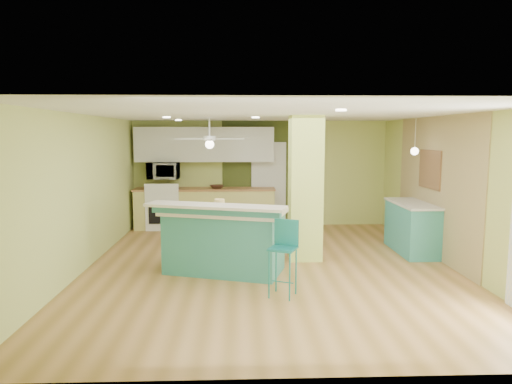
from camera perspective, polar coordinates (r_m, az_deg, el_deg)
floor at (r=7.68m, az=1.73°, el=-9.33°), size 6.00×7.00×0.01m
ceiling at (r=7.37m, az=1.80°, el=9.74°), size 6.00×7.00×0.01m
wall_back at (r=10.90m, az=0.53°, el=2.31°), size 6.00×0.01×2.50m
wall_front at (r=3.98m, az=5.18°, el=-6.32°), size 6.00×0.01×2.50m
wall_left at (r=7.81m, az=-20.80°, el=-0.10°), size 0.01×7.00×2.50m
wall_right at (r=8.19m, az=23.25°, el=0.10°), size 0.01×7.00×2.50m
wood_panel at (r=8.72m, az=21.47°, el=0.59°), size 0.02×3.40×2.50m
olive_accent at (r=10.89m, az=1.58°, el=2.30°), size 2.20×0.02×2.50m
interior_door at (r=10.89m, az=1.59°, el=0.98°), size 0.82×0.05×2.00m
column at (r=7.98m, az=6.19°, el=0.48°), size 0.55×0.55×2.50m
kitchen_run at (r=10.71m, az=-6.37°, el=-2.02°), size 3.25×0.63×0.94m
stove at (r=10.81m, az=-11.40°, el=-2.09°), size 0.76×0.66×1.08m
upper_cabinets at (r=10.69m, az=-6.44°, el=5.93°), size 3.20×0.34×0.80m
microwave at (r=10.72m, az=-11.51°, el=2.62°), size 0.70×0.48×0.39m
ceiling_fan at (r=9.36m, az=-5.83°, el=6.55°), size 1.41×1.41×0.61m
pendant_lamp at (r=8.69m, az=19.22°, el=4.86°), size 0.14×0.14×0.69m
wall_decor at (r=8.87m, az=20.91°, el=2.66°), size 0.03×0.90×0.70m
peninsula at (r=7.28m, az=-4.02°, el=-5.92°), size 2.25×1.68×1.14m
bar_stool at (r=6.21m, az=3.57°, el=-6.66°), size 0.45×0.45×1.03m
side_counter at (r=8.97m, az=18.89°, el=-4.19°), size 0.61×1.45×0.93m
fruit_bowl at (r=10.56m, az=-4.93°, el=0.65°), size 0.41×0.41×0.08m
canister at (r=7.20m, az=-4.60°, el=-1.59°), size 0.16×0.16×0.18m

